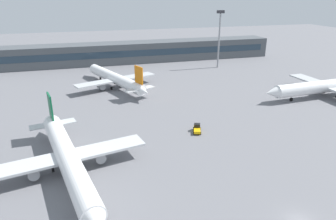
# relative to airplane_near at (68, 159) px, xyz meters

# --- Properties ---
(ground_plane) EXTENTS (400.00, 400.00, 0.00)m
(ground_plane) POSITION_rel_airplane_near_xyz_m (31.45, 18.18, -3.14)
(ground_plane) COLOR slate
(terminal_building) EXTENTS (124.47, 12.13, 9.00)m
(terminal_building) POSITION_rel_airplane_near_xyz_m (31.45, 90.11, 1.36)
(terminal_building) COLOR #4C5156
(terminal_building) RESTS_ON ground_plane
(airplane_near) EXTENTS (29.20, 41.31, 10.30)m
(airplane_near) POSITION_rel_airplane_near_xyz_m (0.00, 0.00, 0.00)
(airplane_near) COLOR white
(airplane_near) RESTS_ON ground_plane
(airplane_mid) EXTENTS (44.14, 30.77, 10.90)m
(airplane_mid) POSITION_rel_airplane_near_xyz_m (75.72, 23.34, 0.18)
(airplane_mid) COLOR white
(airplane_mid) RESTS_ON ground_plane
(airplane_far) EXTENTS (28.13, 39.28, 10.11)m
(airplane_far) POSITION_rel_airplane_near_xyz_m (14.37, 51.71, -0.06)
(airplane_far) COLOR white
(airplane_far) RESTS_ON ground_plane
(baggage_tug_yellow) EXTENTS (2.76, 3.90, 1.75)m
(baggage_tug_yellow) POSITION_rel_airplane_near_xyz_m (28.26, 10.25, -2.34)
(baggage_tug_yellow) COLOR #F2B20C
(baggage_tug_yellow) RESTS_ON ground_plane
(floodlight_tower_west) EXTENTS (3.20, 0.80, 23.52)m
(floodlight_tower_west) POSITION_rel_airplane_near_xyz_m (60.48, 68.94, 10.60)
(floodlight_tower_west) COLOR gray
(floodlight_tower_west) RESTS_ON ground_plane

